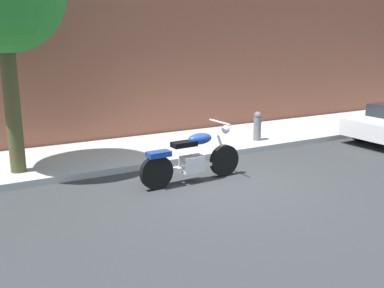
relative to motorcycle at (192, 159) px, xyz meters
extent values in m
plane|color=#303335|center=(0.48, -0.28, -0.47)|extent=(60.00, 60.00, 0.00)
cube|color=#AEAEAE|center=(0.48, 2.55, -0.40)|extent=(25.06, 2.69, 0.14)
cube|color=brown|center=(0.48, 4.14, 3.11)|extent=(25.06, 0.50, 7.16)
cylinder|color=black|center=(0.78, 0.03, -0.15)|extent=(0.66, 0.14, 0.65)
cylinder|color=black|center=(-0.77, -0.04, -0.15)|extent=(0.66, 0.14, 0.65)
cube|color=silver|center=(0.00, 0.00, -0.10)|extent=(0.45, 0.30, 0.32)
cube|color=silver|center=(0.00, 0.00, -0.17)|extent=(1.40, 0.14, 0.06)
ellipsoid|color=navy|center=(0.18, 0.00, 0.38)|extent=(0.53, 0.28, 0.22)
cube|color=black|center=(-0.18, -0.01, 0.32)|extent=(0.49, 0.26, 0.10)
cube|color=navy|center=(-0.72, -0.04, 0.20)|extent=(0.45, 0.26, 0.10)
cylinder|color=silver|center=(0.72, 0.03, 0.13)|extent=(0.27, 0.06, 0.58)
cylinder|color=silver|center=(0.66, 0.02, 0.66)|extent=(0.07, 0.70, 0.04)
sphere|color=silver|center=(0.80, 0.03, 0.50)|extent=(0.17, 0.17, 0.17)
cylinder|color=silver|center=(-0.25, 0.14, -0.20)|extent=(0.80, 0.12, 0.09)
cylinder|color=black|center=(5.83, 0.82, -0.15)|extent=(0.64, 0.23, 0.64)
cylinder|color=#474527|center=(-2.93, 1.93, 1.02)|extent=(0.30, 0.30, 2.99)
cylinder|color=slate|center=(3.00, 1.81, -0.10)|extent=(0.20, 0.20, 0.75)
sphere|color=slate|center=(3.00, 1.81, 0.34)|extent=(0.19, 0.19, 0.19)
camera|label=1|loc=(-3.93, -7.01, 2.24)|focal=40.14mm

